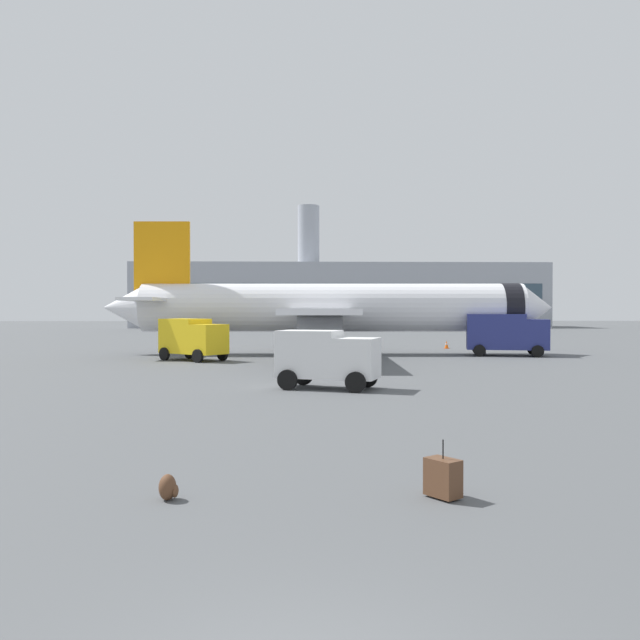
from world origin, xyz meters
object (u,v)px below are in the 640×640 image
Objects in this scene: airplane_at_gate at (329,308)px; safety_cone_mid at (283,345)px; service_truck at (193,337)px; fuel_truck at (506,333)px; traveller_backpack at (168,488)px; cargo_van at (327,356)px; rolling_suitcase at (443,477)px; safety_cone_near at (447,345)px.

airplane_at_gate is 59.89× the size of safety_cone_mid.
service_truck is 23.53m from fuel_truck.
cargo_van is at bearing 78.06° from traveller_backpack.
cargo_van is 10.03× the size of traveller_backpack.
rolling_suitcase is at bearing -73.25° from service_truck.
airplane_at_gate is at bearing 87.18° from cargo_van.
cargo_van reaches higher than safety_cone_near.
safety_cone_mid is at bearing 173.96° from safety_cone_near.
safety_cone_near is at bearing 71.57° from traveller_backpack.
fuel_truck is (13.41, -2.25, -1.88)m from airplane_at_gate.
safety_cone_mid is at bearing 68.64° from service_truck.
fuel_truck is 9.89m from safety_cone_near.
airplane_at_gate is 13.73m from fuel_truck.
fuel_truck reaches higher than rolling_suitcase.
cargo_van is 8.08× the size of safety_cone_mid.
airplane_at_gate reaches higher than safety_cone_near.
airplane_at_gate is 40.34m from traveller_backpack.
fuel_truck is 1.32× the size of cargo_van.
traveller_backpack is (-15.71, -47.14, -0.12)m from safety_cone_near.
safety_cone_mid is at bearing 113.94° from airplane_at_gate.
service_truck is 8.60× the size of safety_cone_mid.
safety_cone_mid is (-17.32, 11.05, -1.48)m from fuel_truck.
airplane_at_gate reaches higher than rolling_suitcase.
rolling_suitcase is at bearing -85.01° from cargo_van.
airplane_at_gate reaches higher than service_truck.
service_truck is at bearing -111.36° from safety_cone_mid.
safety_cone_mid is at bearing 89.02° from traveller_backpack.
safety_cone_mid is (-14.88, 1.57, -0.06)m from safety_cone_near.
service_truck is at bearing 117.53° from cargo_van.
safety_cone_near is 14.96m from safety_cone_mid.
service_truck is at bearing -147.06° from safety_cone_near.
traveller_backpack is (-3.61, -17.08, -1.22)m from cargo_van.
cargo_van is 6.68× the size of safety_cone_near.
fuel_truck is 20.60m from safety_cone_mid.
service_truck is 0.80× the size of fuel_truck.
service_truck reaches higher than traveller_backpack.
cargo_van is 32.42m from safety_cone_near.
safety_cone_near is at bearing 68.08° from cargo_van.
service_truck is at bearing -147.56° from airplane_at_gate.
safety_cone_mid is 48.93m from rolling_suitcase.
cargo_van is 17.21m from rolling_suitcase.
airplane_at_gate is 5.60× the size of fuel_truck.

